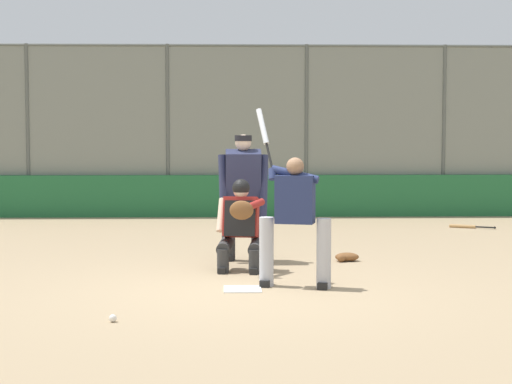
{
  "coord_description": "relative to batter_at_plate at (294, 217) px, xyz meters",
  "views": [
    {
      "loc": [
        0.12,
        9.68,
        1.81
      ],
      "look_at": [
        -0.18,
        -1.0,
        1.05
      ],
      "focal_mm": 60.0,
      "sensor_mm": 36.0,
      "label": 1
    }
  ],
  "objects": [
    {
      "name": "fielding_glove_on_dirt",
      "position": [
        -0.88,
        -1.95,
        -0.76
      ],
      "size": [
        0.33,
        0.25,
        0.12
      ],
      "color": "brown",
      "rests_on": "ground_plane"
    },
    {
      "name": "bleachers_beyond",
      "position": [
        -0.72,
        -10.86,
        -0.34
      ],
      "size": [
        14.43,
        2.5,
        1.48
      ],
      "color": "slate",
      "rests_on": "ground_plane"
    },
    {
      "name": "padding_wall",
      "position": [
        0.6,
        -8.26,
        -0.38
      ],
      "size": [
        20.21,
        0.18,
        0.89
      ],
      "primitive_type": "cube",
      "color": "#236638",
      "rests_on": "ground_plane"
    },
    {
      "name": "umpire_home",
      "position": [
        0.56,
        -2.04,
        0.13
      ],
      "size": [
        0.72,
        0.43,
        1.77
      ],
      "rotation": [
        0.0,
        0.0,
        0.01
      ],
      "color": "#333333",
      "rests_on": "ground_plane"
    },
    {
      "name": "catcher_behind_plate",
      "position": [
        0.61,
        -1.15,
        -0.2
      ],
      "size": [
        0.65,
        0.79,
        1.19
      ],
      "rotation": [
        0.0,
        0.0,
        -0.16
      ],
      "color": "#333333",
      "rests_on": "ground_plane"
    },
    {
      "name": "home_plate_marker",
      "position": [
        0.6,
        0.15,
        -0.82
      ],
      "size": [
        0.43,
        0.43,
        0.01
      ],
      "primitive_type": "cube",
      "color": "white",
      "rests_on": "ground_plane"
    },
    {
      "name": "batter_at_plate",
      "position": [
        0.0,
        0.0,
        0.0
      ],
      "size": [
        0.86,
        0.81,
        2.09
      ],
      "rotation": [
        0.0,
        0.0,
        -0.25
      ],
      "color": "#B7B7BC",
      "rests_on": "ground_plane"
    },
    {
      "name": "baseball_loose",
      "position": [
        1.86,
        1.79,
        -0.79
      ],
      "size": [
        0.07,
        0.07,
        0.07
      ],
      "primitive_type": "sphere",
      "color": "white",
      "rests_on": "ground_plane"
    },
    {
      "name": "ground_plane",
      "position": [
        0.6,
        0.15,
        -0.82
      ],
      "size": [
        160.0,
        160.0,
        0.0
      ],
      "primitive_type": "plane",
      "color": "tan"
    },
    {
      "name": "backstop_fence",
      "position": [
        0.6,
        -8.36,
        1.09
      ],
      "size": [
        20.7,
        0.08,
        3.65
      ],
      "color": "#515651",
      "rests_on": "ground_plane"
    },
    {
      "name": "spare_bat_near_backstop",
      "position": [
        -3.67,
        -5.97,
        -0.79
      ],
      "size": [
        0.79,
        0.41,
        0.07
      ],
      "rotation": [
        0.0,
        0.0,
        5.84
      ],
      "color": "black",
      "rests_on": "ground_plane"
    }
  ]
}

